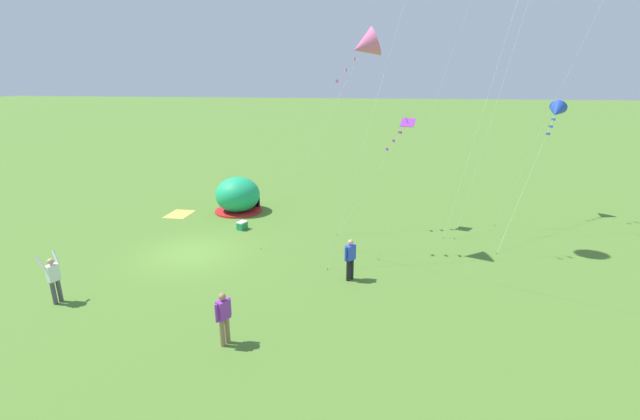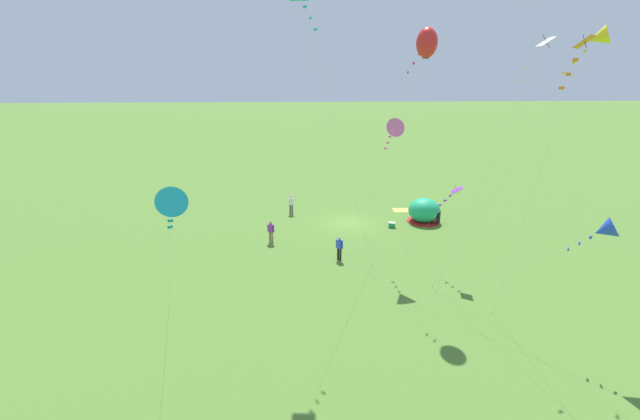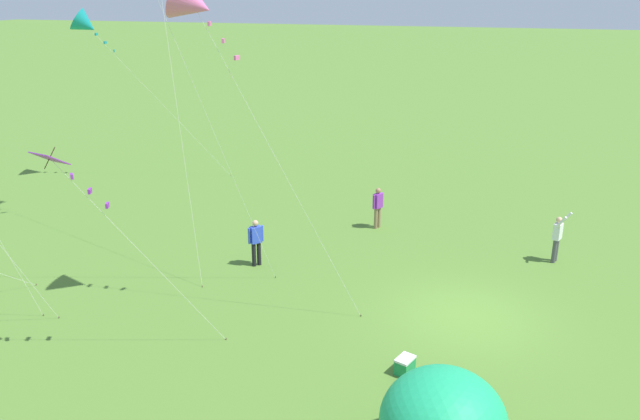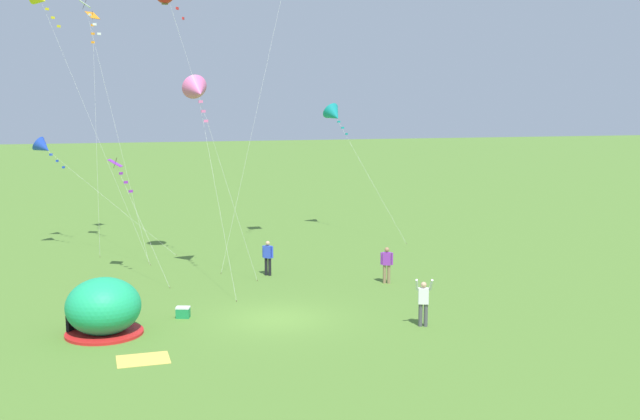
{
  "view_description": "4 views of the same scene",
  "coord_description": "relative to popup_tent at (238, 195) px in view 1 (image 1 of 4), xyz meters",
  "views": [
    {
      "loc": [
        17.04,
        8.7,
        7.76
      ],
      "look_at": [
        -0.33,
        5.96,
        2.27
      ],
      "focal_mm": 24.0,
      "sensor_mm": 36.0,
      "label": 1
    },
    {
      "loc": [
        4.25,
        34.51,
        12.51
      ],
      "look_at": [
        2.65,
        2.74,
        2.11
      ],
      "focal_mm": 24.0,
      "sensor_mm": 36.0,
      "label": 2
    },
    {
      "loc": [
        -17.23,
        -0.66,
        9.36
      ],
      "look_at": [
        -0.13,
        4.58,
        2.97
      ],
      "focal_mm": 35.0,
      "sensor_mm": 36.0,
      "label": 3
    },
    {
      "loc": [
        -7.25,
        -27.54,
        8.25
      ],
      "look_at": [
        2.59,
        2.41,
        3.88
      ],
      "focal_mm": 42.0,
      "sensor_mm": 36.0,
      "label": 4
    }
  ],
  "objects": [
    {
      "name": "kite_blue",
      "position": [
        -2.41,
        17.85,
        4.95
      ],
      "size": [
        7.56,
        4.69,
        6.55
      ],
      "color": "silver",
      "rests_on": "ground"
    },
    {
      "name": "ground_plane",
      "position": [
        6.5,
        -0.02,
        -1.0
      ],
      "size": [
        300.0,
        300.0,
        0.0
      ],
      "primitive_type": "plane",
      "color": "#517A2D"
    },
    {
      "name": "person_far_back",
      "position": [
        8.05,
        7.44,
        -0.03
      ],
      "size": [
        0.46,
        0.43,
        1.72
      ],
      "color": "black",
      "rests_on": "ground"
    },
    {
      "name": "person_arms_raised",
      "position": [
        11.5,
        -2.75,
        0.0
      ],
      "size": [
        0.71,
        0.61,
        1.89
      ],
      "color": "#4C4C51",
      "rests_on": "ground"
    },
    {
      "name": "person_watching_sky",
      "position": [
        12.94,
        4.1,
        -0.03
      ],
      "size": [
        0.53,
        0.39,
        1.72
      ],
      "color": "#8C7251",
      "rests_on": "ground"
    },
    {
      "name": "popup_tent",
      "position": [
        0.0,
        0.0,
        0.0
      ],
      "size": [
        2.81,
        2.81,
        2.1
      ],
      "color": "#1EAD6B",
      "rests_on": "ground"
    },
    {
      "name": "cooler_box",
      "position": [
        3.04,
        1.26,
        -0.78
      ],
      "size": [
        0.62,
        0.52,
        0.44
      ],
      "color": "#1E8C4C",
      "rests_on": "ground"
    },
    {
      "name": "kite_pink",
      "position": [
        4.8,
        7.58,
        7.98
      ],
      "size": [
        1.46,
        5.35,
        9.72
      ],
      "color": "silver",
      "rests_on": "ground"
    },
    {
      "name": "kite_purple",
      "position": [
        1.23,
        9.43,
        4.24
      ],
      "size": [
        2.44,
        3.74,
        5.82
      ],
      "color": "silver",
      "rests_on": "ground"
    },
    {
      "name": "picnic_blanket",
      "position": [
        1.1,
        -3.28,
        -0.99
      ],
      "size": [
        1.72,
        1.33,
        0.01
      ],
      "primitive_type": "cube",
      "rotation": [
        0.0,
        0.0,
        -0.02
      ],
      "color": "gold",
      "rests_on": "ground"
    }
  ]
}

